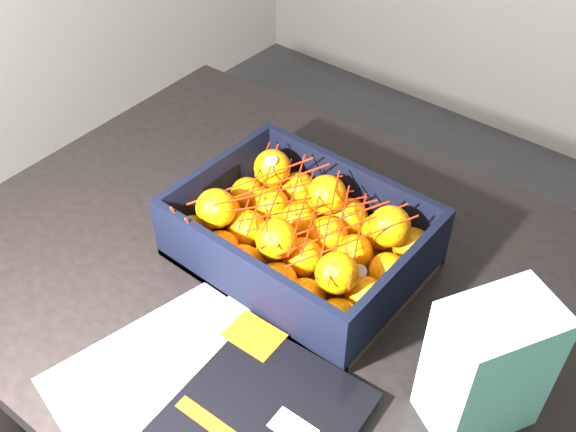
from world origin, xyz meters
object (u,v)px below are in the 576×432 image
Objects in this scene: magazine_stack at (206,403)px; produce_crate at (301,243)px; table at (321,330)px; retail_carton at (488,367)px.

produce_crate is (-0.07, 0.28, 0.03)m from magazine_stack.
produce_crate reaches higher than table.
magazine_stack is 0.29m from produce_crate.
table is 3.20× the size of magazine_stack.
magazine_stack is 2.03× the size of retail_carton.
produce_crate is at bearing 104.43° from magazine_stack.
retail_carton is (0.33, -0.07, 0.06)m from produce_crate.
retail_carton is at bearing -9.91° from table.
produce_crate is (-0.06, 0.03, 0.13)m from table.
magazine_stack is (0.01, -0.25, 0.11)m from table.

